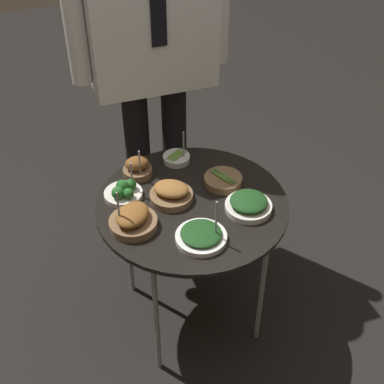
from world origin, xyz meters
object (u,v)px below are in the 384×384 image
at_px(bowl_asparagus_near_rim, 223,180).
at_px(bowl_asparagus_center, 177,158).
at_px(bowl_roast_front_left, 133,220).
at_px(bowl_spinach_front_center, 249,204).
at_px(bowl_broccoli_back_left, 124,192).
at_px(bowl_roast_mid_left, 137,168).
at_px(serving_cart, 192,210).
at_px(bowl_roast_far_rim, 171,193).
at_px(bowl_spinach_front_right, 201,236).
at_px(waiter_figure, 150,25).

distance_m(bowl_asparagus_near_rim, bowl_asparagus_center, 0.24).
relative_size(bowl_asparagus_near_rim, bowl_roast_front_left, 0.85).
bearing_deg(bowl_spinach_front_center, bowl_roast_front_left, 173.20).
height_order(bowl_asparagus_near_rim, bowl_broccoli_back_left, bowl_broccoli_back_left).
bearing_deg(bowl_asparagus_near_rim, bowl_roast_mid_left, 151.03).
relative_size(serving_cart, bowl_roast_mid_left, 5.41).
height_order(serving_cart, bowl_broccoli_back_left, bowl_broccoli_back_left).
distance_m(bowl_broccoli_back_left, bowl_asparagus_center, 0.30).
bearing_deg(bowl_asparagus_near_rim, bowl_roast_far_rim, -173.70).
relative_size(serving_cart, bowl_spinach_front_right, 4.03).
bearing_deg(bowl_spinach_front_right, bowl_roast_far_rim, 97.36).
relative_size(serving_cart, bowl_asparagus_center, 5.03).
distance_m(serving_cart, bowl_roast_mid_left, 0.28).
bearing_deg(bowl_roast_mid_left, bowl_roast_far_rim, -67.08).
xyz_separation_m(bowl_asparagus_near_rim, bowl_roast_front_left, (-0.39, -0.12, 0.02)).
xyz_separation_m(bowl_spinach_front_right, bowl_broccoli_back_left, (-0.20, 0.31, 0.01)).
relative_size(bowl_spinach_front_center, bowl_broccoli_back_left, 1.19).
bearing_deg(bowl_spinach_front_center, bowl_asparagus_near_rim, 99.78).
bearing_deg(bowl_roast_front_left, serving_cart, 13.21).
xyz_separation_m(bowl_spinach_front_center, bowl_roast_mid_left, (-0.33, 0.34, 0.01)).
xyz_separation_m(bowl_broccoli_back_left, bowl_asparagus_center, (0.26, 0.15, -0.01)).
height_order(bowl_spinach_front_center, bowl_asparagus_center, bowl_asparagus_center).
xyz_separation_m(bowl_asparagus_near_rim, waiter_figure, (-0.14, 0.45, 0.47)).
relative_size(bowl_spinach_front_right, bowl_roast_mid_left, 1.34).
bearing_deg(bowl_roast_mid_left, bowl_roast_front_left, -107.75).
bearing_deg(bowl_roast_mid_left, bowl_asparagus_near_rim, -28.97).
bearing_deg(bowl_roast_far_rim, bowl_spinach_front_center, -31.09).
relative_size(serving_cart, bowl_asparagus_near_rim, 4.83).
xyz_separation_m(bowl_roast_far_rim, bowl_roast_mid_left, (-0.08, 0.19, 0.00)).
relative_size(bowl_spinach_front_right, bowl_asparagus_center, 1.25).
distance_m(serving_cart, bowl_roast_far_rim, 0.11).
xyz_separation_m(serving_cart, bowl_spinach_front_right, (-0.04, -0.20, 0.06)).
bearing_deg(bowl_roast_mid_left, bowl_asparagus_center, 12.07).
xyz_separation_m(bowl_spinach_front_center, waiter_figure, (-0.17, 0.62, 0.46)).
xyz_separation_m(bowl_spinach_front_center, bowl_roast_front_left, (-0.42, 0.05, 0.01)).
bearing_deg(bowl_spinach_front_center, bowl_asparagus_center, 112.27).
relative_size(bowl_spinach_front_right, bowl_spinach_front_center, 1.04).
bearing_deg(bowl_asparagus_near_rim, bowl_broccoli_back_left, 172.98).
height_order(bowl_roast_far_rim, bowl_broccoli_back_left, bowl_broccoli_back_left).
bearing_deg(bowl_broccoli_back_left, bowl_roast_far_rim, -23.39).
height_order(bowl_spinach_front_center, bowl_broccoli_back_left, bowl_broccoli_back_left).
distance_m(bowl_asparagus_near_rim, bowl_spinach_front_center, 0.18).
bearing_deg(bowl_asparagus_center, bowl_spinach_front_right, -97.69).
bearing_deg(bowl_asparagus_center, bowl_roast_mid_left, -167.93).
distance_m(serving_cart, bowl_spinach_front_right, 0.21).
height_order(bowl_spinach_front_right, waiter_figure, waiter_figure).
bearing_deg(bowl_spinach_front_right, bowl_broccoli_back_left, 122.13).
xyz_separation_m(serving_cart, bowl_roast_front_left, (-0.24, -0.06, 0.07)).
relative_size(bowl_spinach_front_center, bowl_asparagus_center, 1.21).
distance_m(bowl_roast_far_rim, bowl_asparagus_center, 0.24).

